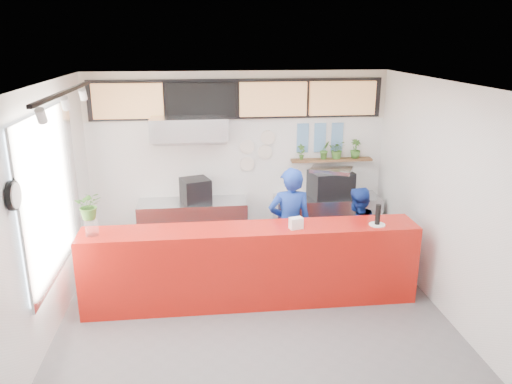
% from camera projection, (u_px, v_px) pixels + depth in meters
% --- Properties ---
extents(floor, '(5.00, 5.00, 0.00)m').
position_uv_depth(floor, '(254.00, 317.00, 6.57)').
color(floor, slate).
rests_on(floor, ground).
extents(ceiling, '(5.00, 5.00, 0.00)m').
position_uv_depth(ceiling, '(254.00, 85.00, 5.67)').
color(ceiling, silver).
extents(wall_back, '(5.00, 0.00, 5.00)m').
position_uv_depth(wall_back, '(238.00, 161.00, 8.49)').
color(wall_back, white).
rests_on(wall_back, ground).
extents(wall_left, '(0.00, 5.00, 5.00)m').
position_uv_depth(wall_left, '(43.00, 217.00, 5.85)').
color(wall_left, white).
rests_on(wall_left, ground).
extents(wall_right, '(0.00, 5.00, 5.00)m').
position_uv_depth(wall_right, '(448.00, 202.00, 6.39)').
color(wall_right, white).
rests_on(wall_right, ground).
extents(service_counter, '(4.50, 0.60, 1.10)m').
position_uv_depth(service_counter, '(251.00, 265.00, 6.78)').
color(service_counter, '#B9160D').
rests_on(service_counter, ground).
extents(cream_band, '(5.00, 0.02, 0.80)m').
position_uv_depth(cream_band, '(238.00, 96.00, 8.15)').
color(cream_band, beige).
rests_on(cream_band, wall_back).
extents(prep_bench, '(1.80, 0.60, 0.90)m').
position_uv_depth(prep_bench, '(193.00, 227.00, 8.43)').
color(prep_bench, '#B2B5BA').
rests_on(prep_bench, ground).
extents(panini_oven, '(0.55, 0.55, 0.39)m').
position_uv_depth(panini_oven, '(196.00, 190.00, 8.25)').
color(panini_oven, black).
rests_on(panini_oven, prep_bench).
extents(extraction_hood, '(1.20, 0.70, 0.35)m').
position_uv_depth(extraction_hood, '(189.00, 128.00, 7.88)').
color(extraction_hood, '#B2B5BA').
rests_on(extraction_hood, ceiling).
extents(hood_lip, '(1.20, 0.69, 0.31)m').
position_uv_depth(hood_lip, '(190.00, 140.00, 7.94)').
color(hood_lip, '#B2B5BA').
rests_on(hood_lip, ceiling).
extents(right_bench, '(1.80, 0.60, 0.90)m').
position_uv_depth(right_bench, '(326.00, 221.00, 8.68)').
color(right_bench, '#B2B5BA').
rests_on(right_bench, ground).
extents(espresso_machine, '(0.77, 0.61, 0.45)m').
position_uv_depth(espresso_machine, '(331.00, 184.00, 8.48)').
color(espresso_machine, black).
rests_on(espresso_machine, right_bench).
extents(espresso_tray, '(0.81, 0.70, 0.06)m').
position_uv_depth(espresso_tray, '(331.00, 170.00, 8.41)').
color(espresso_tray, silver).
rests_on(espresso_tray, espresso_machine).
extents(herb_shelf, '(1.40, 0.18, 0.04)m').
position_uv_depth(herb_shelf, '(332.00, 160.00, 8.57)').
color(herb_shelf, brown).
rests_on(herb_shelf, wall_back).
extents(menu_board_far_left, '(1.10, 0.10, 0.55)m').
position_uv_depth(menu_board_far_left, '(128.00, 101.00, 7.88)').
color(menu_board_far_left, tan).
rests_on(menu_board_far_left, wall_back).
extents(menu_board_mid_left, '(1.10, 0.10, 0.55)m').
position_uv_depth(menu_board_mid_left, '(202.00, 100.00, 8.00)').
color(menu_board_mid_left, black).
rests_on(menu_board_mid_left, wall_back).
extents(menu_board_mid_right, '(1.10, 0.10, 0.55)m').
position_uv_depth(menu_board_mid_right, '(273.00, 99.00, 8.13)').
color(menu_board_mid_right, tan).
rests_on(menu_board_mid_right, wall_back).
extents(menu_board_far_right, '(1.10, 0.10, 0.55)m').
position_uv_depth(menu_board_far_right, '(342.00, 98.00, 8.25)').
color(menu_board_far_right, tan).
rests_on(menu_board_far_right, wall_back).
extents(soffit, '(4.80, 0.04, 0.65)m').
position_uv_depth(soffit, '(238.00, 99.00, 8.14)').
color(soffit, black).
rests_on(soffit, wall_back).
extents(window_pane, '(0.04, 2.20, 1.90)m').
position_uv_depth(window_pane, '(51.00, 193.00, 6.08)').
color(window_pane, silver).
rests_on(window_pane, wall_left).
extents(window_frame, '(0.03, 2.30, 2.00)m').
position_uv_depth(window_frame, '(52.00, 193.00, 6.08)').
color(window_frame, '#B2B5BA').
rests_on(window_frame, wall_left).
extents(wall_clock_rim, '(0.05, 0.30, 0.30)m').
position_uv_depth(wall_clock_rim, '(13.00, 196.00, 4.84)').
color(wall_clock_rim, black).
rests_on(wall_clock_rim, wall_left).
extents(wall_clock_face, '(0.02, 0.26, 0.26)m').
position_uv_depth(wall_clock_face, '(16.00, 195.00, 4.84)').
color(wall_clock_face, white).
rests_on(wall_clock_face, wall_left).
extents(track_rail, '(0.05, 2.40, 0.04)m').
position_uv_depth(track_rail, '(64.00, 92.00, 5.47)').
color(track_rail, black).
rests_on(track_rail, ceiling).
extents(dec_plate_a, '(0.24, 0.03, 0.24)m').
position_uv_depth(dec_plate_a, '(247.00, 147.00, 8.40)').
color(dec_plate_a, silver).
rests_on(dec_plate_a, wall_back).
extents(dec_plate_b, '(0.24, 0.03, 0.24)m').
position_uv_depth(dec_plate_b, '(265.00, 152.00, 8.47)').
color(dec_plate_b, silver).
rests_on(dec_plate_b, wall_back).
extents(dec_plate_c, '(0.24, 0.03, 0.24)m').
position_uv_depth(dec_plate_c, '(247.00, 164.00, 8.49)').
color(dec_plate_c, silver).
rests_on(dec_plate_c, wall_back).
extents(dec_plate_d, '(0.24, 0.03, 0.24)m').
position_uv_depth(dec_plate_d, '(268.00, 137.00, 8.40)').
color(dec_plate_d, silver).
rests_on(dec_plate_d, wall_back).
extents(photo_frame_a, '(0.20, 0.02, 0.25)m').
position_uv_depth(photo_frame_a, '(303.00, 131.00, 8.44)').
color(photo_frame_a, '#598CBF').
rests_on(photo_frame_a, wall_back).
extents(photo_frame_b, '(0.20, 0.02, 0.25)m').
position_uv_depth(photo_frame_b, '(320.00, 130.00, 8.47)').
color(photo_frame_b, '#598CBF').
rests_on(photo_frame_b, wall_back).
extents(photo_frame_c, '(0.20, 0.02, 0.25)m').
position_uv_depth(photo_frame_c, '(337.00, 130.00, 8.50)').
color(photo_frame_c, '#598CBF').
rests_on(photo_frame_c, wall_back).
extents(photo_frame_d, '(0.20, 0.02, 0.25)m').
position_uv_depth(photo_frame_d, '(302.00, 145.00, 8.52)').
color(photo_frame_d, '#598CBF').
rests_on(photo_frame_d, wall_back).
extents(photo_frame_e, '(0.20, 0.02, 0.25)m').
position_uv_depth(photo_frame_e, '(320.00, 145.00, 8.55)').
color(photo_frame_e, '#598CBF').
rests_on(photo_frame_e, wall_back).
extents(photo_frame_f, '(0.20, 0.02, 0.25)m').
position_uv_depth(photo_frame_f, '(337.00, 144.00, 8.58)').
color(photo_frame_f, '#598CBF').
rests_on(photo_frame_f, wall_back).
extents(staff_center, '(0.65, 0.43, 1.75)m').
position_uv_depth(staff_center, '(290.00, 226.00, 7.31)').
color(staff_center, navy).
rests_on(staff_center, ground).
extents(staff_right, '(0.87, 0.81, 1.42)m').
position_uv_depth(staff_right, '(356.00, 233.00, 7.47)').
color(staff_right, navy).
rests_on(staff_right, ground).
extents(herb_a, '(0.16, 0.13, 0.27)m').
position_uv_depth(herb_a, '(301.00, 152.00, 8.46)').
color(herb_a, '#3A6C25').
rests_on(herb_a, herb_shelf).
extents(herb_b, '(0.22, 0.20, 0.31)m').
position_uv_depth(herb_b, '(325.00, 150.00, 8.50)').
color(herb_b, '#3A6C25').
rests_on(herb_b, herb_shelf).
extents(herb_c, '(0.35, 0.33, 0.32)m').
position_uv_depth(herb_c, '(337.00, 149.00, 8.52)').
color(herb_c, '#3A6C25').
rests_on(herb_c, herb_shelf).
extents(herb_d, '(0.21, 0.20, 0.32)m').
position_uv_depth(herb_d, '(355.00, 149.00, 8.56)').
color(herb_d, '#3A6C25').
rests_on(herb_d, herb_shelf).
extents(glass_vase, '(0.17, 0.17, 0.20)m').
position_uv_depth(glass_vase, '(92.00, 228.00, 6.34)').
color(glass_vase, white).
rests_on(glass_vase, service_counter).
extents(basil_vase, '(0.36, 0.32, 0.37)m').
position_uv_depth(basil_vase, '(89.00, 205.00, 6.25)').
color(basil_vase, '#3A6C25').
rests_on(basil_vase, glass_vase).
extents(napkin_holder, '(0.19, 0.15, 0.15)m').
position_uv_depth(napkin_holder, '(296.00, 223.00, 6.57)').
color(napkin_holder, white).
rests_on(napkin_holder, service_counter).
extents(white_plate, '(0.28, 0.28, 0.02)m').
position_uv_depth(white_plate, '(377.00, 225.00, 6.70)').
color(white_plate, white).
rests_on(white_plate, service_counter).
extents(pepper_mill, '(0.08, 0.08, 0.28)m').
position_uv_depth(pepper_mill, '(378.00, 214.00, 6.66)').
color(pepper_mill, black).
rests_on(pepper_mill, white_plate).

